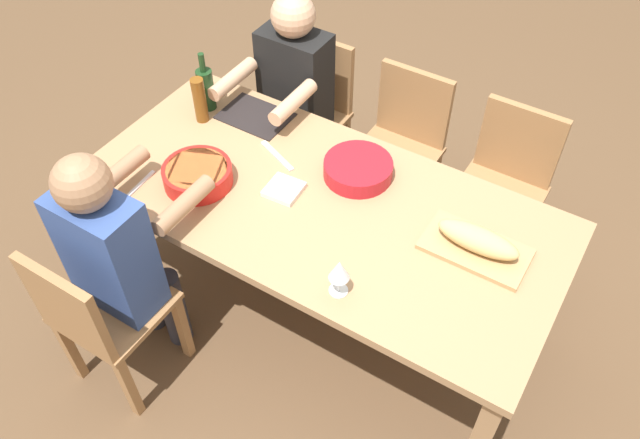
{
  "coord_description": "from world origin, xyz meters",
  "views": [
    {
      "loc": [
        -0.96,
        1.55,
        2.6
      ],
      "look_at": [
        0.0,
        0.0,
        0.63
      ],
      "focal_mm": 35.9,
      "sensor_mm": 36.0,
      "label": 1
    }
  ],
  "objects_px": {
    "serving_bowl_greens": "(358,168)",
    "chair_far_right": "(97,316)",
    "dining_table": "(320,214)",
    "chair_near_right": "(311,107)",
    "chair_near_left": "(505,181)",
    "wine_glass": "(339,271)",
    "wine_bottle": "(206,88)",
    "beer_bottle": "(200,100)",
    "bread_loaf": "(478,239)",
    "napkin_stack": "(284,189)",
    "serving_bowl_fruit": "(197,174)",
    "cutting_board": "(475,249)",
    "diner_far_right": "(118,251)",
    "chair_near_center": "(402,142)",
    "diner_near_right": "(291,92)"
  },
  "relations": [
    {
      "from": "chair_near_left",
      "to": "napkin_stack",
      "type": "xyz_separation_m",
      "value": [
        0.7,
        0.82,
        0.27
      ]
    },
    {
      "from": "chair_near_center",
      "to": "chair_far_right",
      "type": "distance_m",
      "value": 1.68
    },
    {
      "from": "diner_far_right",
      "to": "serving_bowl_greens",
      "type": "relative_size",
      "value": 4.11
    },
    {
      "from": "bread_loaf",
      "to": "napkin_stack",
      "type": "relative_size",
      "value": 2.29
    },
    {
      "from": "serving_bowl_greens",
      "to": "beer_bottle",
      "type": "height_order",
      "value": "beer_bottle"
    },
    {
      "from": "chair_near_left",
      "to": "wine_glass",
      "type": "height_order",
      "value": "wine_glass"
    },
    {
      "from": "beer_bottle",
      "to": "serving_bowl_fruit",
      "type": "bearing_deg",
      "value": 126.66
    },
    {
      "from": "chair_near_right",
      "to": "chair_near_left",
      "type": "bearing_deg",
      "value": 180.0
    },
    {
      "from": "serving_bowl_greens",
      "to": "chair_near_left",
      "type": "bearing_deg",
      "value": -130.48
    },
    {
      "from": "bread_loaf",
      "to": "napkin_stack",
      "type": "bearing_deg",
      "value": 8.41
    },
    {
      "from": "chair_far_right",
      "to": "beer_bottle",
      "type": "bearing_deg",
      "value": -78.56
    },
    {
      "from": "diner_far_right",
      "to": "bread_loaf",
      "type": "xyz_separation_m",
      "value": [
        -1.19,
        -0.69,
        0.11
      ]
    },
    {
      "from": "chair_near_center",
      "to": "wine_bottle",
      "type": "distance_m",
      "value": 1.01
    },
    {
      "from": "serving_bowl_fruit",
      "to": "wine_glass",
      "type": "distance_m",
      "value": 0.81
    },
    {
      "from": "chair_far_right",
      "to": "napkin_stack",
      "type": "distance_m",
      "value": 0.9
    },
    {
      "from": "diner_far_right",
      "to": "bread_loaf",
      "type": "distance_m",
      "value": 1.38
    },
    {
      "from": "beer_bottle",
      "to": "napkin_stack",
      "type": "height_order",
      "value": "beer_bottle"
    },
    {
      "from": "bread_loaf",
      "to": "serving_bowl_greens",
      "type": "bearing_deg",
      "value": -12.37
    },
    {
      "from": "bread_loaf",
      "to": "wine_bottle",
      "type": "bearing_deg",
      "value": -6.73
    },
    {
      "from": "dining_table",
      "to": "chair_far_right",
      "type": "bearing_deg",
      "value": 55.31
    },
    {
      "from": "chair_near_right",
      "to": "bread_loaf",
      "type": "distance_m",
      "value": 1.42
    },
    {
      "from": "diner_far_right",
      "to": "wine_glass",
      "type": "height_order",
      "value": "diner_far_right"
    },
    {
      "from": "wine_bottle",
      "to": "beer_bottle",
      "type": "height_order",
      "value": "wine_bottle"
    },
    {
      "from": "chair_far_right",
      "to": "cutting_board",
      "type": "relative_size",
      "value": 2.12
    },
    {
      "from": "wine_glass",
      "to": "cutting_board",
      "type": "bearing_deg",
      "value": -128.24
    },
    {
      "from": "chair_near_left",
      "to": "diner_near_right",
      "type": "bearing_deg",
      "value": 9.51
    },
    {
      "from": "chair_near_right",
      "to": "cutting_board",
      "type": "distance_m",
      "value": 1.41
    },
    {
      "from": "chair_near_right",
      "to": "napkin_stack",
      "type": "relative_size",
      "value": 6.07
    },
    {
      "from": "dining_table",
      "to": "diner_far_right",
      "type": "relative_size",
      "value": 1.66
    },
    {
      "from": "diner_far_right",
      "to": "napkin_stack",
      "type": "xyz_separation_m",
      "value": [
        -0.39,
        -0.58,
        0.05
      ]
    },
    {
      "from": "wine_bottle",
      "to": "dining_table",
      "type": "bearing_deg",
      "value": 161.95
    },
    {
      "from": "chair_near_right",
      "to": "serving_bowl_fruit",
      "type": "bearing_deg",
      "value": 93.44
    },
    {
      "from": "dining_table",
      "to": "chair_near_right",
      "type": "distance_m",
      "value": 0.98
    },
    {
      "from": "bread_loaf",
      "to": "wine_bottle",
      "type": "distance_m",
      "value": 1.43
    },
    {
      "from": "diner_near_right",
      "to": "chair_near_left",
      "type": "bearing_deg",
      "value": -170.49
    },
    {
      "from": "diner_far_right",
      "to": "beer_bottle",
      "type": "xyz_separation_m",
      "value": [
        0.19,
        -0.77,
        0.15
      ]
    },
    {
      "from": "diner_near_right",
      "to": "wine_glass",
      "type": "height_order",
      "value": "diner_near_right"
    },
    {
      "from": "beer_bottle",
      "to": "serving_bowl_greens",
      "type": "bearing_deg",
      "value": -176.41
    },
    {
      "from": "chair_near_right",
      "to": "diner_near_right",
      "type": "bearing_deg",
      "value": 90.0
    },
    {
      "from": "chair_far_right",
      "to": "beer_bottle",
      "type": "relative_size",
      "value": 3.86
    },
    {
      "from": "chair_near_right",
      "to": "serving_bowl_fruit",
      "type": "height_order",
      "value": "chair_near_right"
    },
    {
      "from": "chair_near_right",
      "to": "serving_bowl_fruit",
      "type": "relative_size",
      "value": 2.94
    },
    {
      "from": "napkin_stack",
      "to": "dining_table",
      "type": "bearing_deg",
      "value": -168.64
    },
    {
      "from": "dining_table",
      "to": "serving_bowl_greens",
      "type": "distance_m",
      "value": 0.25
    },
    {
      "from": "serving_bowl_greens",
      "to": "wine_bottle",
      "type": "xyz_separation_m",
      "value": [
        0.83,
        -0.04,
        0.07
      ]
    },
    {
      "from": "serving_bowl_greens",
      "to": "chair_far_right",
      "type": "bearing_deg",
      "value": 59.06
    },
    {
      "from": "chair_near_right",
      "to": "wine_bottle",
      "type": "bearing_deg",
      "value": 66.92
    },
    {
      "from": "dining_table",
      "to": "chair_near_right",
      "type": "relative_size",
      "value": 2.34
    },
    {
      "from": "diner_near_right",
      "to": "bread_loaf",
      "type": "distance_m",
      "value": 1.3
    },
    {
      "from": "diner_far_right",
      "to": "serving_bowl_greens",
      "type": "bearing_deg",
      "value": -126.25
    }
  ]
}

